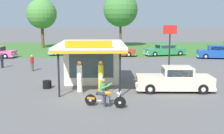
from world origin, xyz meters
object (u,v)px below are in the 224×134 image
(parked_car_back_row_left, at_px, (67,50))
(bystander_standing_back_lot, at_px, (32,63))
(parked_car_back_row_far_right, at_px, (165,50))
(spare_tire_stack, at_px, (47,84))
(gas_pump_nearside, at_px, (80,79))
(motorcycle_with_rider, at_px, (104,95))
(featured_classic_sedan, at_px, (175,80))
(roadside_pole_sign, at_px, (170,42))
(parked_car_back_row_far_left, at_px, (115,51))
(gas_pump_offside, at_px, (101,78))
(bystander_leaning_by_kiosk, at_px, (2,60))
(parked_car_second_row_spare, at_px, (219,53))

(parked_car_back_row_left, relative_size, bystander_standing_back_lot, 3.60)
(parked_car_back_row_far_right, relative_size, spare_tire_stack, 9.59)
(gas_pump_nearside, relative_size, bystander_standing_back_lot, 1.40)
(motorcycle_with_rider, xyz_separation_m, featured_classic_sedan, (4.72, 3.40, 0.08))
(gas_pump_nearside, xyz_separation_m, roadside_pole_sign, (6.96, 4.90, 2.00))
(featured_classic_sedan, height_order, parked_car_back_row_left, featured_classic_sedan)
(parked_car_back_row_far_right, bearing_deg, roadside_pole_sign, -100.87)
(motorcycle_with_rider, bearing_deg, parked_car_back_row_left, 101.87)
(parked_car_back_row_far_right, distance_m, parked_car_back_row_far_left, 6.73)
(featured_classic_sedan, relative_size, parked_car_back_row_far_left, 0.95)
(gas_pump_nearside, xyz_separation_m, gas_pump_offside, (1.38, 0.00, 0.00))
(featured_classic_sedan, height_order, parked_car_back_row_far_left, featured_classic_sedan)
(parked_car_back_row_far_left, xyz_separation_m, bystander_leaning_by_kiosk, (-11.58, -8.79, 0.08))
(featured_classic_sedan, xyz_separation_m, bystander_leaning_by_kiosk, (-14.83, 9.82, 0.05))
(parked_car_second_row_spare, height_order, parked_car_back_row_far_right, parked_car_second_row_spare)
(motorcycle_with_rider, distance_m, parked_car_back_row_far_left, 22.06)
(parked_car_second_row_spare, bearing_deg, bystander_standing_back_lot, -158.97)
(gas_pump_offside, distance_m, bystander_standing_back_lot, 10.49)
(motorcycle_with_rider, xyz_separation_m, roadside_pole_sign, (5.37, 7.91, 2.31))
(parked_car_back_row_far_right, relative_size, parked_car_back_row_far_left, 1.04)
(gas_pump_offside, xyz_separation_m, spare_tire_stack, (-3.76, 1.39, -0.70))
(gas_pump_offside, relative_size, spare_tire_stack, 3.51)
(motorcycle_with_rider, xyz_separation_m, bystander_standing_back_lot, (-6.67, 11.28, 0.13))
(gas_pump_offside, distance_m, parked_car_second_row_spare, 21.81)
(featured_classic_sedan, relative_size, bystander_standing_back_lot, 3.51)
(parked_car_back_row_far_left, bearing_deg, parked_car_back_row_far_right, 4.75)
(gas_pump_offside, relative_size, parked_car_back_row_far_right, 0.37)
(gas_pump_offside, relative_size, roadside_pole_sign, 0.49)
(roadside_pole_sign, bearing_deg, bystander_standing_back_lot, 164.38)
(bystander_standing_back_lot, height_order, roadside_pole_sign, roadside_pole_sign)
(motorcycle_with_rider, distance_m, roadside_pole_sign, 9.84)
(motorcycle_with_rider, relative_size, bystander_leaning_by_kiosk, 1.52)
(bystander_standing_back_lot, bearing_deg, motorcycle_with_rider, -59.41)
(parked_car_back_row_far_right, bearing_deg, gas_pump_offside, -113.24)
(gas_pump_nearside, distance_m, spare_tire_stack, 2.85)
(bystander_leaning_by_kiosk, distance_m, spare_tire_stack, 10.75)
(motorcycle_with_rider, bearing_deg, bystander_leaning_by_kiosk, 127.40)
(bystander_standing_back_lot, distance_m, spare_tire_stack, 7.40)
(bystander_leaning_by_kiosk, bearing_deg, parked_car_back_row_left, 63.82)
(bystander_leaning_by_kiosk, xyz_separation_m, roadside_pole_sign, (15.47, -5.30, 2.18))
(gas_pump_offside, distance_m, roadside_pole_sign, 7.69)
(bystander_leaning_by_kiosk, bearing_deg, bystander_standing_back_lot, -29.42)
(gas_pump_offside, bearing_deg, motorcycle_with_rider, -85.87)
(gas_pump_offside, height_order, featured_classic_sedan, gas_pump_offside)
(parked_car_back_row_far_right, bearing_deg, parked_car_back_row_left, 175.26)
(parked_car_back_row_left, bearing_deg, roadside_pole_sign, -56.71)
(featured_classic_sedan, distance_m, roadside_pole_sign, 5.08)
(parked_car_back_row_far_left, distance_m, spare_tire_stack, 18.44)
(roadside_pole_sign, relative_size, spare_tire_stack, 7.15)
(parked_car_back_row_left, distance_m, bystander_standing_back_lot, 12.50)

